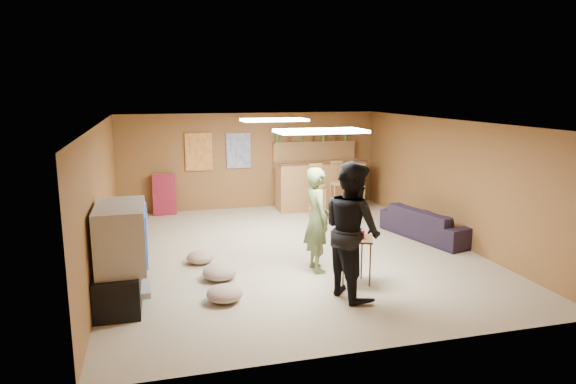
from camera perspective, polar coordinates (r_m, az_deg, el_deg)
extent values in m
plane|color=tan|center=(8.84, 0.34, -6.62)|extent=(7.00, 7.00, 0.00)
cube|color=silver|center=(8.43, 0.36, 7.77)|extent=(6.00, 7.00, 0.02)
cube|color=brown|center=(11.93, -4.11, 3.48)|extent=(6.00, 0.02, 2.20)
cube|color=brown|center=(5.37, 10.33, -6.45)|extent=(6.00, 0.02, 2.20)
cube|color=brown|center=(8.31, -20.04, -0.63)|extent=(0.02, 7.00, 2.20)
cube|color=brown|center=(9.78, 17.55, 1.24)|extent=(0.02, 7.00, 2.20)
cube|color=black|center=(7.07, -18.28, -9.73)|extent=(0.55, 1.30, 0.50)
cube|color=#B2B2B7|center=(7.10, -16.43, -10.41)|extent=(0.35, 0.50, 0.08)
cube|color=#B2B2B7|center=(6.87, -18.04, -4.63)|extent=(0.60, 1.10, 0.80)
cube|color=navy|center=(6.86, -15.44, -4.51)|extent=(0.02, 0.95, 0.65)
cube|color=olive|center=(11.87, 3.56, 0.75)|extent=(2.00, 0.60, 1.10)
cube|color=#432615|center=(11.55, 3.99, 3.22)|extent=(2.10, 0.12, 0.05)
cube|color=olive|center=(12.16, 2.94, 5.53)|extent=(2.00, 0.18, 0.05)
cube|color=olive|center=(12.21, 2.90, 4.14)|extent=(2.00, 0.14, 0.60)
cube|color=#BF3F26|center=(11.70, -9.89, 4.41)|extent=(0.60, 0.03, 0.85)
cube|color=#334C99|center=(11.81, -5.52, 4.59)|extent=(0.55, 0.03, 0.80)
cube|color=maroon|center=(11.64, -13.59, -0.26)|extent=(0.50, 0.26, 0.91)
cube|color=white|center=(7.00, 3.63, 6.77)|extent=(1.20, 0.60, 0.04)
cube|color=white|center=(9.59, -1.56, 8.01)|extent=(1.20, 0.60, 0.04)
imported|color=#5A6C3E|center=(7.74, 3.24, -3.08)|extent=(0.40, 0.59, 1.60)
imported|color=black|center=(6.81, 7.12, -4.19)|extent=(0.86, 1.01, 1.82)
imported|color=black|center=(9.92, 15.37, -3.34)|extent=(1.20, 2.06, 0.56)
cube|color=#432615|center=(7.37, 7.21, -7.60)|extent=(0.65, 0.59, 0.68)
cylinder|color=red|center=(7.24, 6.21, -4.67)|extent=(0.09, 0.09, 0.10)
cylinder|color=red|center=(7.23, 8.17, -4.67)|extent=(0.10, 0.10, 0.12)
cylinder|color=navy|center=(7.38, 7.96, -4.37)|extent=(0.10, 0.10, 0.11)
ellipsoid|color=gray|center=(7.63, -7.59, -8.79)|extent=(0.64, 0.64, 0.23)
ellipsoid|color=gray|center=(8.36, -9.73, -7.14)|extent=(0.50, 0.50, 0.20)
ellipsoid|color=gray|center=(6.87, -7.06, -11.13)|extent=(0.50, 0.50, 0.21)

